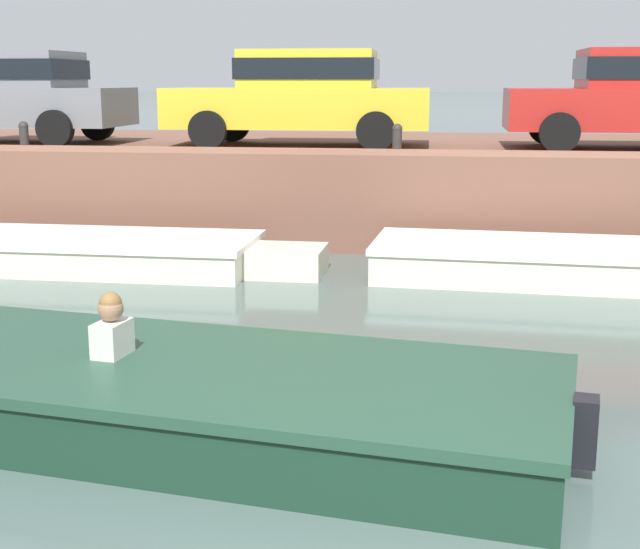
% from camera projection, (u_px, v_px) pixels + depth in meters
% --- Properties ---
extents(ground_plane, '(400.00, 400.00, 0.00)m').
position_uv_depth(ground_plane, '(399.00, 367.00, 8.01)').
color(ground_plane, '#4C605B').
extents(far_quay_wall, '(60.00, 6.00, 1.46)m').
position_uv_depth(far_quay_wall, '(425.00, 183.00, 15.82)').
color(far_quay_wall, brown).
rests_on(far_quay_wall, ground).
extents(far_wall_coping, '(60.00, 0.24, 0.08)m').
position_uv_depth(far_wall_coping, '(421.00, 153.00, 12.87)').
color(far_wall_coping, '#925F4C').
rests_on(far_wall_coping, far_quay_wall).
extents(boat_moored_west_cream, '(5.98, 1.80, 0.45)m').
position_uv_depth(boat_moored_west_cream, '(91.00, 252.00, 12.18)').
color(boat_moored_west_cream, silver).
rests_on(boat_moored_west_cream, ground).
extents(boat_moored_central_cream, '(5.59, 2.06, 0.47)m').
position_uv_depth(boat_moored_central_cream, '(572.00, 263.00, 11.41)').
color(boat_moored_central_cream, silver).
rests_on(boat_moored_central_cream, ground).
extents(motorboat_passing, '(6.28, 2.81, 1.00)m').
position_uv_depth(motorboat_passing, '(176.00, 395.00, 6.54)').
color(motorboat_passing, '#193828').
rests_on(motorboat_passing, ground).
extents(car_leftmost_grey, '(4.22, 1.97, 1.54)m').
position_uv_depth(car_leftmost_grey, '(7.00, 93.00, 15.28)').
color(car_leftmost_grey, slate).
rests_on(car_leftmost_grey, far_quay_wall).
extents(car_left_inner_yellow, '(4.30, 2.06, 1.54)m').
position_uv_depth(car_left_inner_yellow, '(303.00, 94.00, 14.58)').
color(car_left_inner_yellow, yellow).
rests_on(car_left_inner_yellow, far_quay_wall).
extents(car_centre_red, '(3.93, 2.01, 1.54)m').
position_uv_depth(car_centre_red, '(639.00, 94.00, 13.85)').
color(car_centre_red, '#B2231E').
rests_on(car_centre_red, far_quay_wall).
extents(mooring_bollard_west, '(0.15, 0.15, 0.45)m').
position_uv_depth(mooring_bollard_west, '(24.00, 135.00, 13.80)').
color(mooring_bollard_west, '#2D2B28').
rests_on(mooring_bollard_west, far_quay_wall).
extents(mooring_bollard_mid, '(0.15, 0.15, 0.45)m').
position_uv_depth(mooring_bollard_mid, '(397.00, 138.00, 13.00)').
color(mooring_bollard_mid, '#2D2B28').
rests_on(mooring_bollard_mid, far_quay_wall).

